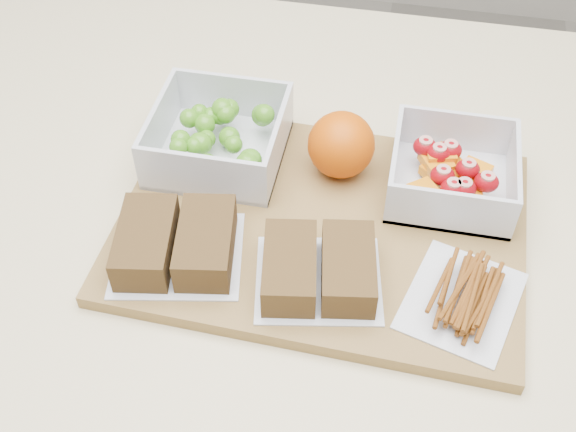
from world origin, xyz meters
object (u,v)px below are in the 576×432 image
cutting_board (321,227)px  orange (341,145)px  fruit_container (451,174)px  sandwich_bag_left (176,243)px  grape_container (220,137)px  sandwich_bag_center (319,269)px  pretzel_bag (464,293)px

cutting_board → orange: size_ratio=5.70×
fruit_container → sandwich_bag_left: size_ratio=0.90×
cutting_board → sandwich_bag_left: (-0.13, -0.07, 0.03)m
grape_container → fruit_container: grape_container is taller
fruit_container → sandwich_bag_left: 0.30m
sandwich_bag_center → fruit_container: bearing=52.3°
cutting_board → pretzel_bag: size_ratio=2.96×
grape_container → fruit_container: bearing=-1.1°
grape_container → cutting_board: bearing=-31.9°
cutting_board → fruit_container: fruit_container is taller
fruit_container → cutting_board: bearing=-149.5°
sandwich_bag_left → grape_container: bearing=88.4°
fruit_container → sandwich_bag_left: fruit_container is taller
grape_container → orange: (0.14, 0.00, 0.01)m
orange → pretzel_bag: orange is taller
cutting_board → fruit_container: 0.15m
grape_container → fruit_container: (0.26, -0.01, -0.00)m
fruit_container → pretzel_bag: 0.15m
fruit_container → pretzel_bag: size_ratio=0.92×
orange → sandwich_bag_left: size_ratio=0.50×
orange → pretzel_bag: (0.14, -0.16, -0.02)m
grape_container → orange: 0.14m
grape_container → sandwich_bag_center: grape_container is taller
sandwich_bag_center → pretzel_bag: size_ratio=0.98×
sandwich_bag_center → grape_container: bearing=131.5°
sandwich_bag_center → pretzel_bag: 0.14m
cutting_board → fruit_container: size_ratio=3.20×
grape_container → sandwich_bag_center: size_ratio=1.03×
cutting_board → sandwich_bag_center: (0.01, -0.08, 0.03)m
cutting_board → pretzel_bag: 0.17m
cutting_board → grape_container: grape_container is taller
pretzel_bag → orange: bearing=131.9°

